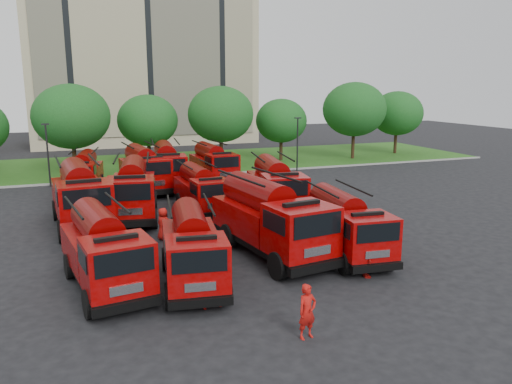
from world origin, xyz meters
The scene contains 30 objects.
ground centered at (0.00, 0.00, 0.00)m, with size 140.00×140.00×0.00m, color black.
lawn centered at (0.00, 26.00, 0.06)m, with size 70.00×16.00×0.12m, color #205316.
curb centered at (0.00, 17.90, 0.07)m, with size 70.00×0.30×0.14m, color gray.
apartment_building centered at (2.00, 47.94, 12.50)m, with size 30.00×14.18×25.00m.
tree_2 centered at (-8.00, 21.50, 5.35)m, with size 6.72×6.72×8.22m.
tree_3 centered at (-1.00, 24.00, 4.68)m, with size 5.88×5.88×7.19m.
tree_4 centered at (6.00, 22.50, 5.22)m, with size 6.55×6.55×8.01m.
tree_5 centered at (13.00, 23.50, 4.35)m, with size 5.46×5.46×6.68m.
tree_6 centered at (21.00, 22.00, 5.49)m, with size 6.89×6.89×8.42m.
tree_7 centered at (28.00, 24.00, 4.82)m, with size 6.05×6.05×7.39m.
lamp_post_0 centered at (-10.00, 17.20, 2.90)m, with size 0.60×0.25×5.11m.
lamp_post_1 centered at (12.00, 17.20, 2.90)m, with size 0.60×0.25×5.11m.
fire_truck_0 centered at (-7.21, -5.79, 1.60)m, with size 3.41×7.25×3.17m.
fire_truck_1 centered at (-3.75, -6.49, 1.52)m, with size 3.22×6.89×3.02m.
fire_truck_2 centered at (0.55, -4.40, 1.82)m, with size 3.85×8.25×3.62m.
fire_truck_3 centered at (3.92, -5.66, 1.53)m, with size 2.95×6.86×3.04m.
fire_truck_4 centered at (-7.88, 4.13, 1.83)m, with size 3.40×8.16×3.63m.
fire_truck_5 centered at (-4.80, 5.05, 1.76)m, with size 3.81×8.02×3.51m.
fire_truck_6 centered at (-0.47, 5.13, 1.46)m, with size 2.58×6.48×2.91m.
fire_truck_7 centered at (3.98, 3.26, 1.71)m, with size 3.79×7.78×3.39m.
fire_truck_8 centered at (-7.42, 14.38, 1.50)m, with size 3.29×6.81×2.98m.
fire_truck_9 centered at (-3.05, 12.75, 1.72)m, with size 3.27×7.72×3.42m.
fire_truck_10 centered at (-1.17, 13.54, 1.77)m, with size 3.51×7.96×3.51m.
fire_truck_11 centered at (3.01, 14.74, 1.59)m, with size 2.82×7.04×3.15m.
firefighter_0 centered at (-1.35, -12.37, 0.00)m, with size 0.67×0.49×1.85m, color #B6120E.
firefighter_1 centered at (-3.56, -9.17, 0.00)m, with size 0.93×0.51×1.92m, color #B6120E.
firefighter_2 centered at (3.34, -8.52, 0.00)m, with size 0.96×0.54×1.63m, color #B6120E.
firefighter_3 centered at (5.55, -2.51, 0.00)m, with size 1.04×0.54×1.61m, color black.
firefighter_4 centered at (-3.88, -0.22, 0.00)m, with size 0.86×0.56×1.75m, color #B6120E.
firefighter_5 centered at (4.46, 0.38, 0.00)m, with size 1.49×0.64×1.61m, color #B6120E.
Camera 1 is at (-8.08, -25.80, 8.09)m, focal length 35.00 mm.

